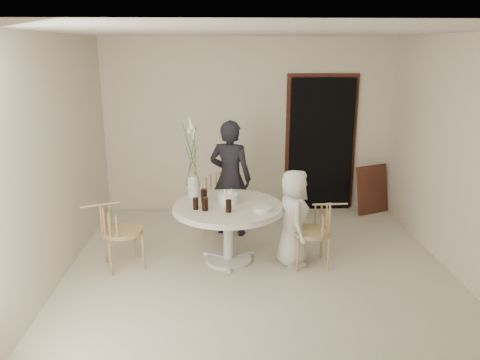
{
  "coord_description": "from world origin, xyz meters",
  "views": [
    {
      "loc": [
        -0.41,
        -5.03,
        2.54
      ],
      "look_at": [
        -0.21,
        0.3,
        1.02
      ],
      "focal_mm": 35.0,
      "sensor_mm": 36.0,
      "label": 1
    }
  ],
  "objects_px": {
    "chair_left": "(112,226)",
    "girl": "(230,178)",
    "chair_far": "(221,191)",
    "birthday_cake": "(228,198)",
    "boy": "(293,218)",
    "flower_vase": "(193,168)",
    "chair_right": "(320,225)",
    "table": "(228,214)"
  },
  "relations": [
    {
      "from": "girl",
      "to": "boy",
      "type": "height_order",
      "value": "girl"
    },
    {
      "from": "girl",
      "to": "chair_far",
      "type": "bearing_deg",
      "value": -44.68
    },
    {
      "from": "flower_vase",
      "to": "girl",
      "type": "bearing_deg",
      "value": 49.98
    },
    {
      "from": "table",
      "to": "birthday_cake",
      "type": "bearing_deg",
      "value": 88.98
    },
    {
      "from": "chair_right",
      "to": "chair_left",
      "type": "distance_m",
      "value": 2.45
    },
    {
      "from": "boy",
      "to": "birthday_cake",
      "type": "height_order",
      "value": "boy"
    },
    {
      "from": "birthday_cake",
      "to": "boy",
      "type": "bearing_deg",
      "value": -11.47
    },
    {
      "from": "boy",
      "to": "flower_vase",
      "type": "height_order",
      "value": "flower_vase"
    },
    {
      "from": "chair_far",
      "to": "chair_left",
      "type": "xyz_separation_m",
      "value": [
        -1.27,
        -1.31,
        -0.0
      ]
    },
    {
      "from": "chair_far",
      "to": "flower_vase",
      "type": "xyz_separation_m",
      "value": [
        -0.34,
        -0.83,
        0.56
      ]
    },
    {
      "from": "chair_right",
      "to": "birthday_cake",
      "type": "distance_m",
      "value": 1.14
    },
    {
      "from": "chair_right",
      "to": "boy",
      "type": "xyz_separation_m",
      "value": [
        -0.31,
        0.05,
        0.08
      ]
    },
    {
      "from": "chair_right",
      "to": "chair_far",
      "type": "bearing_deg",
      "value": -139.85
    },
    {
      "from": "chair_far",
      "to": "birthday_cake",
      "type": "relative_size",
      "value": 3.4
    },
    {
      "from": "table",
      "to": "girl",
      "type": "bearing_deg",
      "value": 87.3
    },
    {
      "from": "chair_right",
      "to": "girl",
      "type": "distance_m",
      "value": 1.51
    },
    {
      "from": "boy",
      "to": "chair_far",
      "type": "bearing_deg",
      "value": 32.75
    },
    {
      "from": "chair_right",
      "to": "flower_vase",
      "type": "height_order",
      "value": "flower_vase"
    },
    {
      "from": "boy",
      "to": "flower_vase",
      "type": "bearing_deg",
      "value": 68.72
    },
    {
      "from": "chair_far",
      "to": "chair_right",
      "type": "bearing_deg",
      "value": -38.6
    },
    {
      "from": "girl",
      "to": "birthday_cake",
      "type": "bearing_deg",
      "value": 106.32
    },
    {
      "from": "chair_left",
      "to": "girl",
      "type": "bearing_deg",
      "value": -76.22
    },
    {
      "from": "chair_right",
      "to": "birthday_cake",
      "type": "xyz_separation_m",
      "value": [
        -1.09,
        0.21,
        0.28
      ]
    },
    {
      "from": "chair_left",
      "to": "table",
      "type": "bearing_deg",
      "value": -107.14
    },
    {
      "from": "table",
      "to": "chair_left",
      "type": "relative_size",
      "value": 1.61
    },
    {
      "from": "birthday_cake",
      "to": "flower_vase",
      "type": "height_order",
      "value": "flower_vase"
    },
    {
      "from": "chair_left",
      "to": "girl",
      "type": "relative_size",
      "value": 0.51
    },
    {
      "from": "boy",
      "to": "flower_vase",
      "type": "distance_m",
      "value": 1.38
    },
    {
      "from": "chair_left",
      "to": "boy",
      "type": "height_order",
      "value": "boy"
    },
    {
      "from": "chair_far",
      "to": "chair_right",
      "type": "xyz_separation_m",
      "value": [
        1.18,
        -1.31,
        -0.03
      ]
    },
    {
      "from": "flower_vase",
      "to": "chair_right",
      "type": "bearing_deg",
      "value": -17.55
    },
    {
      "from": "chair_far",
      "to": "birthday_cake",
      "type": "xyz_separation_m",
      "value": [
        0.09,
        -1.1,
        0.25
      ]
    },
    {
      "from": "chair_right",
      "to": "boy",
      "type": "height_order",
      "value": "boy"
    },
    {
      "from": "table",
      "to": "chair_right",
      "type": "bearing_deg",
      "value": -7.17
    },
    {
      "from": "boy",
      "to": "birthday_cake",
      "type": "bearing_deg",
      "value": 76.79
    },
    {
      "from": "chair_far",
      "to": "girl",
      "type": "distance_m",
      "value": 0.4
    },
    {
      "from": "chair_far",
      "to": "boy",
      "type": "relative_size",
      "value": 0.71
    },
    {
      "from": "girl",
      "to": "flower_vase",
      "type": "xyz_separation_m",
      "value": [
        -0.47,
        -0.56,
        0.29
      ]
    },
    {
      "from": "chair_far",
      "to": "table",
      "type": "bearing_deg",
      "value": -76.18
    },
    {
      "from": "birthday_cake",
      "to": "chair_far",
      "type": "bearing_deg",
      "value": 94.7
    },
    {
      "from": "table",
      "to": "girl",
      "type": "xyz_separation_m",
      "value": [
        0.04,
        0.91,
        0.19
      ]
    },
    {
      "from": "boy",
      "to": "table",
      "type": "bearing_deg",
      "value": 82.05
    }
  ]
}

